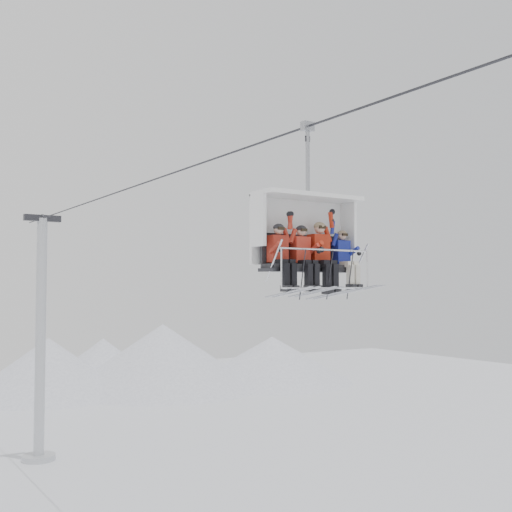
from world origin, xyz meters
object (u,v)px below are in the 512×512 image
skier_center_right (321,253)px  skier_far_right (345,257)px  lift_tower_right (40,354)px  skier_center_left (303,255)px  skier_far_left (281,254)px  chairlift_carrier (304,233)px

skier_center_right → skier_far_right: (0.69, -0.02, -0.08)m
lift_tower_right → skier_far_right: size_ratio=7.99×
skier_center_left → skier_far_right: size_ratio=1.00×
skier_center_left → skier_center_right: bearing=1.2°
lift_tower_right → skier_far_left: 24.87m
skier_center_right → lift_tower_right: bearing=90.6°
skier_far_left → skier_far_right: skier_far_left is taller
lift_tower_right → chairlift_carrier: size_ratio=3.38×
lift_tower_right → skier_center_left: lift_tower_right is taller
chairlift_carrier → skier_center_right: size_ratio=2.20×
skier_far_left → skier_center_right: bearing=0.5°
chairlift_carrier → skier_center_left: bearing=-130.5°
chairlift_carrier → skier_center_left: size_ratio=2.36×
skier_far_left → skier_center_right: 1.18m
lift_tower_right → skier_center_left: (-0.27, -24.45, 4.44)m
lift_tower_right → skier_far_right: (0.97, -24.46, 4.41)m
skier_far_right → skier_center_left: bearing=179.6°
skier_center_left → skier_center_right: skier_center_right is taller
chairlift_carrier → skier_center_right: 0.63m
chairlift_carrier → skier_far_left: size_ratio=2.36×
skier_center_right → skier_far_right: 0.70m
lift_tower_right → chairlift_carrier: (0.00, -24.13, 4.97)m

